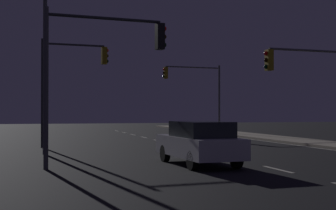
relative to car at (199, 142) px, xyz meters
The scene contains 9 objects.
ground_plane 3.36m from the car, 50.74° to the left, with size 112.00×112.00×0.00m, color black.
lane_markings_center 6.42m from the car, 71.10° to the left, with size 0.14×50.00×0.01m.
lane_edge_line 11.43m from the car, 41.28° to the left, with size 0.14×53.00×0.01m.
car is the anchor object (origin of this frame).
traffic_light_far_center 22.57m from the car, 71.30° to the left, with size 5.14×0.65×5.68m.
traffic_light_far_left 4.63m from the car, behind, with size 4.35×0.64×5.43m.
traffic_light_near_right 8.18m from the car, 26.13° to the left, with size 4.98×0.52×4.88m.
traffic_light_mid_left 11.14m from the car, 111.03° to the left, with size 3.64×0.54×5.79m.
street_lamp_corner 9.01m from the car, 134.82° to the left, with size 2.36×1.07×8.47m.
Camera 1 is at (-7.78, -1.17, 1.94)m, focal length 50.84 mm.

